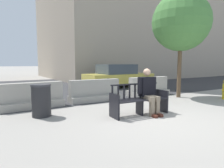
# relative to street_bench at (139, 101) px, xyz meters

# --- Properties ---
(ground_plane) EXTENTS (200.00, 200.00, 0.00)m
(ground_plane) POSITION_rel_street_bench_xyz_m (0.19, -0.69, -0.40)
(ground_plane) COLOR gray
(street_asphalt) EXTENTS (120.00, 12.00, 0.01)m
(street_asphalt) POSITION_rel_street_bench_xyz_m (0.19, 8.01, -0.39)
(street_asphalt) COLOR #333335
(street_asphalt) RESTS_ON ground
(street_bench) EXTENTS (1.72, 0.64, 0.88)m
(street_bench) POSITION_rel_street_bench_xyz_m (0.00, 0.00, 0.00)
(street_bench) COLOR black
(street_bench) RESTS_ON ground
(seated_person) EXTENTS (0.59, 0.74, 1.31)m
(seated_person) POSITION_rel_street_bench_xyz_m (0.27, -0.08, 0.29)
(seated_person) COLOR black
(seated_person) RESTS_ON ground
(jersey_barrier_centre) EXTENTS (2.03, 0.76, 0.84)m
(jersey_barrier_centre) POSITION_rel_street_bench_xyz_m (-0.15, 2.50, -0.06)
(jersey_barrier_centre) COLOR gray
(jersey_barrier_centre) RESTS_ON ground
(jersey_barrier_left) EXTENTS (2.03, 0.77, 0.84)m
(jersey_barrier_left) POSITION_rel_street_bench_xyz_m (-2.46, 2.49, -0.06)
(jersey_barrier_left) COLOR #9E998E
(jersey_barrier_left) RESTS_ON ground
(jersey_barrier_right) EXTENTS (2.03, 0.76, 0.84)m
(jersey_barrier_right) POSITION_rel_street_bench_xyz_m (2.57, 2.46, -0.06)
(jersey_barrier_right) COLOR #ADA89E
(jersey_barrier_right) RESTS_ON ground
(street_tree) EXTENTS (2.42, 2.42, 4.39)m
(street_tree) POSITION_rel_street_bench_xyz_m (3.35, 1.41, 2.77)
(street_tree) COLOR brown
(street_tree) RESTS_ON ground
(car_taxi_near) EXTENTS (4.20, 2.01, 1.40)m
(car_taxi_near) POSITION_rel_street_bench_xyz_m (3.17, 5.93, 0.30)
(car_taxi_near) COLOR #DBC64C
(car_taxi_near) RESTS_ON ground
(trash_bin) EXTENTS (0.54, 0.54, 0.90)m
(trash_bin) POSITION_rel_street_bench_xyz_m (-2.42, 1.25, 0.05)
(trash_bin) COLOR #232326
(trash_bin) RESTS_ON ground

